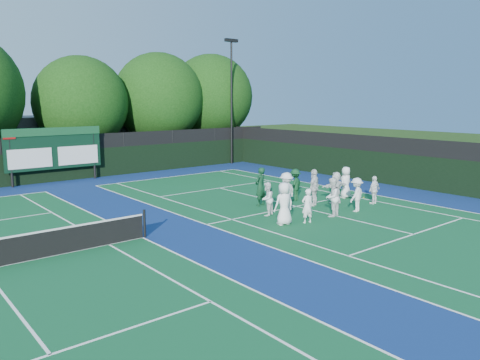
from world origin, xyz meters
TOP-DOWN VIEW (x-y plane):
  - ground at (0.00, 0.00)m, footprint 120.00×120.00m
  - court_apron at (-6.00, 1.00)m, footprint 34.00×32.00m
  - near_court at (0.00, 1.00)m, footprint 11.05×23.85m
  - back_fence at (-6.00, 16.00)m, footprint 34.00×0.08m
  - divider_fence_right at (9.00, 1.00)m, footprint 0.08×32.00m
  - scoreboard at (-7.01, 15.59)m, footprint 6.00×0.21m
  - clubhouse at (-2.00, 24.00)m, footprint 18.00×6.00m
  - light_pole_right at (7.50, 15.70)m, footprint 1.20×0.30m
  - tree_c at (-3.46, 19.58)m, footprint 6.82×6.82m
  - tree_d at (3.03, 19.58)m, footprint 7.35×7.35m
  - tree_e at (8.32, 19.58)m, footprint 7.40×7.40m
  - tennis_ball_0 at (-2.52, -0.35)m, footprint 0.07×0.07m
  - tennis_ball_1 at (2.26, 0.52)m, footprint 0.07×0.07m
  - tennis_ball_2 at (4.30, 0.09)m, footprint 0.07×0.07m
  - tennis_ball_5 at (0.79, 0.72)m, footprint 0.07×0.07m
  - player_front_0 at (-2.92, -1.07)m, footprint 0.99×0.73m
  - player_front_1 at (-1.95, -1.51)m, footprint 0.62×0.47m
  - player_front_2 at (-0.20, -1.40)m, footprint 1.03×0.90m
  - player_front_3 at (1.45, -1.53)m, footprint 1.17×0.83m
  - player_front_4 at (3.53, -1.08)m, footprint 0.87×0.40m
  - player_back_0 at (-2.38, 0.58)m, footprint 0.93×0.85m
  - player_back_1 at (-0.98, 0.74)m, footprint 1.31×0.92m
  - player_back_2 at (0.82, 0.58)m, footprint 1.18×0.83m
  - player_back_3 at (2.13, 0.26)m, footprint 1.59×0.83m
  - player_back_4 at (3.59, 0.79)m, footprint 0.89×0.62m
  - coach_left at (-1.28, 2.27)m, footprint 0.80×0.62m
  - coach_right at (0.99, 2.07)m, footprint 1.23×0.93m

SIDE VIEW (x-z plane):
  - ground at x=0.00m, z-range 0.00..0.00m
  - court_apron at x=-6.00m, z-range 0.00..0.01m
  - near_court at x=0.00m, z-range 0.01..0.01m
  - tennis_ball_0 at x=-2.52m, z-range 0.00..0.07m
  - tennis_ball_1 at x=2.26m, z-range 0.00..0.07m
  - tennis_ball_2 at x=4.30m, z-range 0.00..0.07m
  - tennis_ball_5 at x=0.79m, z-range 0.00..0.07m
  - player_front_4 at x=3.53m, z-range 0.00..1.45m
  - player_front_1 at x=-1.95m, z-range 0.00..1.51m
  - player_back_0 at x=-2.38m, z-range 0.00..1.56m
  - player_front_3 at x=1.45m, z-range 0.00..1.63m
  - player_back_3 at x=2.13m, z-range 0.00..1.64m
  - coach_right at x=0.99m, z-range 0.00..1.69m
  - player_back_4 at x=3.59m, z-range 0.00..1.71m
  - player_front_2 at x=-0.20m, z-range 0.00..1.79m
  - player_front_0 at x=-2.92m, z-range 0.00..1.84m
  - player_back_1 at x=-0.98m, z-range 0.00..1.85m
  - player_back_2 at x=0.82m, z-range 0.00..1.87m
  - coach_left at x=-1.28m, z-range 0.00..1.95m
  - back_fence at x=-6.00m, z-range -0.14..2.86m
  - divider_fence_right at x=9.00m, z-range -0.14..2.86m
  - clubhouse at x=-2.00m, z-range 0.00..4.00m
  - scoreboard at x=-7.01m, z-range 0.42..3.97m
  - tree_c at x=-3.46m, z-range 0.65..9.13m
  - tree_d at x=3.03m, z-range 0.68..9.78m
  - tree_e at x=8.32m, z-range 0.75..10.04m
  - light_pole_right at x=7.50m, z-range 1.24..11.36m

